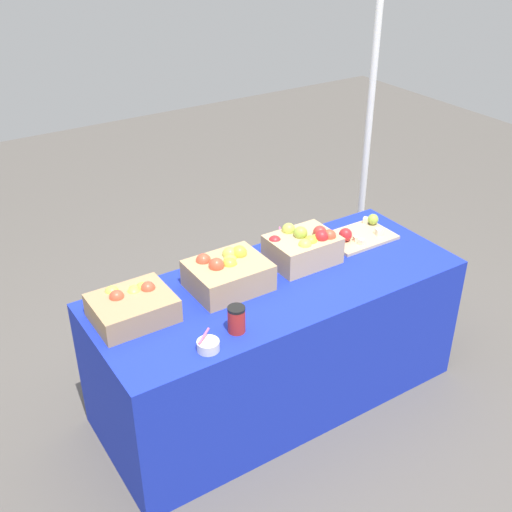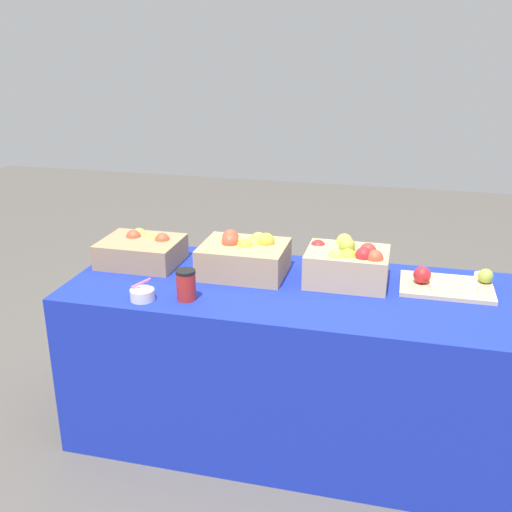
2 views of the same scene
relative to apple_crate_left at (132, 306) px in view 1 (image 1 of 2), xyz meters
The scene contains 10 objects.
ground_plane 1.09m from the apple_crate_left, ahead, with size 10.00×10.00×0.00m, color #56514C.
table 0.85m from the apple_crate_left, ahead, with size 1.90×0.76×0.74m, color #192DB7.
apple_crate_left is the anchor object (origin of this frame).
apple_crate_middle 0.50m from the apple_crate_left, ahead, with size 0.37×0.30×0.18m.
apple_crate_right 0.95m from the apple_crate_left, ahead, with size 0.35×0.27×0.20m.
cutting_board_back 1.37m from the apple_crate_left, ahead, with size 0.38×0.26×0.09m.
sample_bowl_near 0.43m from the apple_crate_left, 66.53° to the right, with size 0.10×0.10×0.09m.
sample_bowl_mid 0.99m from the apple_crate_left, 11.23° to the left, with size 0.09×0.10×0.09m.
coffee_cup 0.49m from the apple_crate_left, 45.36° to the right, with size 0.08×0.08×0.13m.
tent_pole 2.00m from the apple_crate_left, 17.30° to the left, with size 0.04×0.04×1.91m, color white.
Camera 1 is at (-1.55, -2.20, 2.45)m, focal length 44.91 mm.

